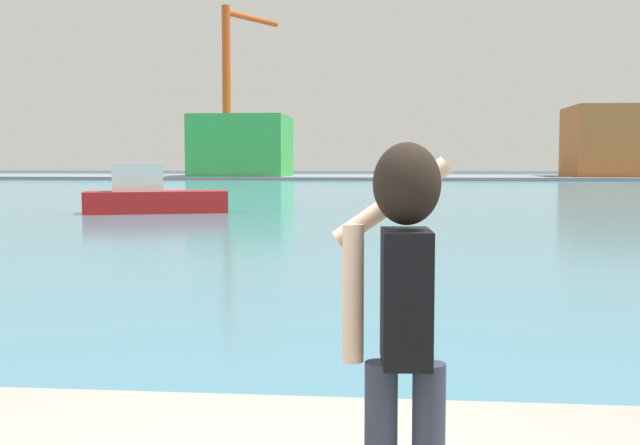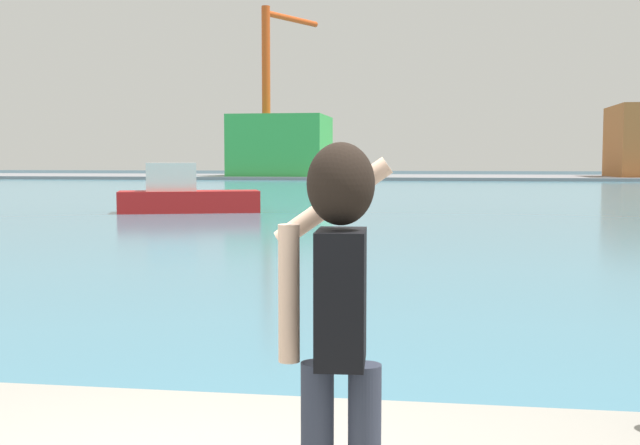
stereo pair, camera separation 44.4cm
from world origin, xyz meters
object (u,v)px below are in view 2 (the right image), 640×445
Objects in this scene: person_photographer at (338,305)px; boat_moored at (185,195)px; warehouse_left at (281,146)px; port_crane at (271,77)px.

boat_moored is at bearing 15.89° from person_photographer.
warehouse_left is (-18.52, 88.85, 2.24)m from person_photographer.
person_photographer is 0.09× the size of port_crane.
port_crane reaches higher than warehouse_left.
boat_moored is 60.35m from warehouse_left.
warehouse_left is 8.45m from port_crane.
port_crane is at bearing 134.76° from warehouse_left.
warehouse_left is 0.55× the size of port_crane.
port_crane is (-1.45, 1.46, 8.20)m from warehouse_left.
port_crane is at bearing 80.37° from boat_moored.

